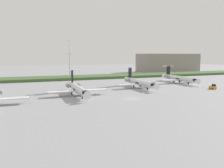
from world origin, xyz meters
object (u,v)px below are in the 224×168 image
at_px(regional_jet_fourth, 179,78).
at_px(antenna_mast, 70,63).
at_px(regional_jet_second, 77,88).
at_px(safety_cone_mid_marker, 203,87).
at_px(safety_cone_rear_marker, 210,86).
at_px(regional_jet_third, 139,82).
at_px(baggage_tug, 213,87).
at_px(safety_cone_front_marker, 198,87).

xyz_separation_m(regional_jet_fourth, antenna_mast, (-54.17, 37.81, 7.64)).
height_order(regional_jet_second, safety_cone_mid_marker, regional_jet_second).
distance_m(antenna_mast, safety_cone_rear_marker, 81.80).
bearing_deg(regional_jet_third, antenna_mast, 117.57).
relative_size(regional_jet_second, antenna_mast, 1.26).
bearing_deg(regional_jet_fourth, safety_cone_mid_marker, -91.74).
height_order(regional_jet_second, baggage_tug, regional_jet_second).
bearing_deg(antenna_mast, safety_cone_rear_marker, -44.66).
relative_size(regional_jet_third, safety_cone_front_marker, 56.36).
bearing_deg(baggage_tug, regional_jet_second, 173.90).
bearing_deg(safety_cone_rear_marker, baggage_tug, -123.01).
distance_m(baggage_tug, safety_cone_mid_marker, 6.06).
bearing_deg(safety_cone_mid_marker, baggage_tug, -89.22).
height_order(regional_jet_second, regional_jet_third, same).
xyz_separation_m(safety_cone_front_marker, safety_cone_rear_marker, (6.97, -0.34, 0.00)).
xyz_separation_m(regional_jet_second, antenna_mast, (7.33, 56.86, 7.64)).
height_order(regional_jet_third, antenna_mast, antenna_mast).
relative_size(regional_jet_fourth, safety_cone_mid_marker, 56.36).
bearing_deg(safety_cone_mid_marker, regional_jet_second, 179.53).
distance_m(regional_jet_fourth, antenna_mast, 66.50).
bearing_deg(baggage_tug, safety_cone_mid_marker, 90.78).
xyz_separation_m(antenna_mast, safety_cone_front_marker, (50.78, -56.74, -9.90)).
bearing_deg(regional_jet_third, safety_cone_mid_marker, -19.64).
bearing_deg(baggage_tug, safety_cone_rear_marker, 56.99).
relative_size(baggage_tug, safety_cone_rear_marker, 5.82).
height_order(regional_jet_second, regional_jet_fourth, same).
relative_size(safety_cone_mid_marker, safety_cone_rear_marker, 1.00).
xyz_separation_m(regional_jet_second, safety_cone_rear_marker, (65.09, -0.22, -2.26)).
distance_m(antenna_mast, safety_cone_front_marker, 76.79).
xyz_separation_m(safety_cone_mid_marker, safety_cone_rear_marker, (4.17, 0.28, 0.00)).
bearing_deg(antenna_mast, safety_cone_mid_marker, -46.95).
height_order(safety_cone_front_marker, safety_cone_mid_marker, same).
xyz_separation_m(regional_jet_second, baggage_tug, (61.00, -6.52, -1.53)).
distance_m(baggage_tug, safety_cone_front_marker, 7.27).
xyz_separation_m(regional_jet_second, regional_jet_fourth, (61.51, 19.05, 0.00)).
distance_m(regional_jet_fourth, baggage_tug, 25.62).
distance_m(baggage_tug, safety_cone_rear_marker, 7.55).
relative_size(regional_jet_second, safety_cone_rear_marker, 56.36).
bearing_deg(regional_jet_third, safety_cone_rear_marker, -16.89).
xyz_separation_m(regional_jet_fourth, safety_cone_front_marker, (-3.39, -18.93, -2.26)).
bearing_deg(baggage_tug, antenna_mast, 130.25).
relative_size(regional_jet_third, baggage_tug, 9.69).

